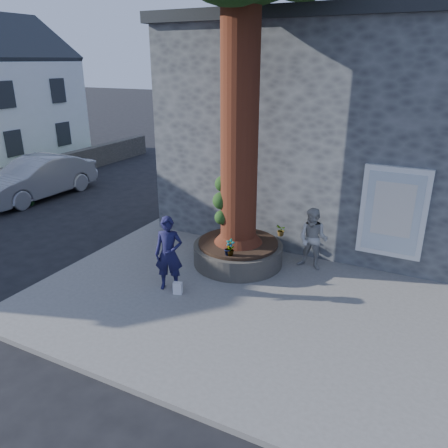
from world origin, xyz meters
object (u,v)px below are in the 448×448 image
at_px(man, 169,254).
at_px(car_silver, 37,178).
at_px(woman, 313,239).
at_px(a_board_sign, 24,192).
at_px(planter, 238,252).

distance_m(man, car_silver, 9.61).
relative_size(man, woman, 1.10).
relative_size(woman, a_board_sign, 1.58).
xyz_separation_m(planter, woman, (1.79, 0.57, 0.50)).
bearing_deg(man, car_silver, 132.92).
relative_size(man, a_board_sign, 1.74).
relative_size(car_silver, a_board_sign, 4.79).
xyz_separation_m(planter, man, (-0.83, -1.93, 0.58)).
relative_size(planter, man, 1.32).
relative_size(planter, car_silver, 0.48).
relative_size(man, car_silver, 0.36).
relative_size(planter, woman, 1.46).
bearing_deg(woman, a_board_sign, -178.51).
distance_m(man, woman, 3.62).
xyz_separation_m(planter, a_board_sign, (-9.31, 1.12, 0.09)).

